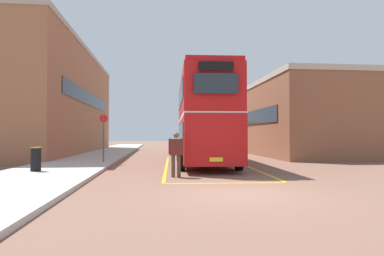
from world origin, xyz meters
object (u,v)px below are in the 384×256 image
(double_decker_bus, at_px, (204,118))
(pedestrian_boarding, at_px, (176,151))
(litter_bin, at_px, (36,159))
(bus_stop_sign, at_px, (103,133))
(single_deck_bus, at_px, (208,135))

(double_decker_bus, bearing_deg, pedestrian_boarding, -108.53)
(pedestrian_boarding, bearing_deg, litter_bin, 166.26)
(litter_bin, xyz_separation_m, bus_stop_sign, (1.90, 4.59, 1.07))
(single_deck_bus, distance_m, pedestrian_boarding, 25.27)
(litter_bin, bearing_deg, double_decker_bus, 28.69)
(single_deck_bus, bearing_deg, bus_stop_sign, -114.54)
(double_decker_bus, distance_m, single_deck_bus, 19.68)
(single_deck_bus, height_order, bus_stop_sign, single_deck_bus)
(bus_stop_sign, bearing_deg, single_deck_bus, 65.46)
(double_decker_bus, relative_size, pedestrian_boarding, 6.11)
(single_deck_bus, distance_m, bus_stop_sign, 20.70)
(single_deck_bus, distance_m, litter_bin, 25.68)
(pedestrian_boarding, distance_m, bus_stop_sign, 7.00)
(double_decker_bus, height_order, litter_bin, double_decker_bus)
(pedestrian_boarding, bearing_deg, single_deck_bus, 78.66)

